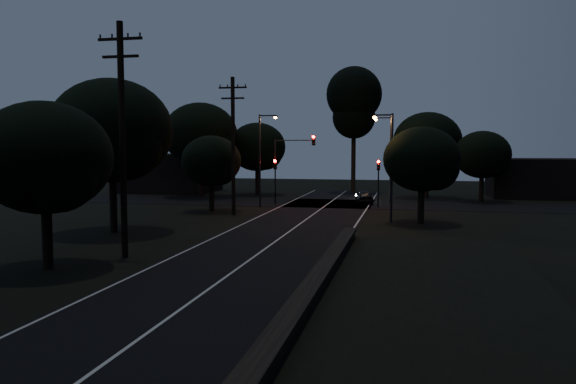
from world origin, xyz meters
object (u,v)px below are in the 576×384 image
at_px(utility_pole_mid, 122,136).
at_px(signal_mast, 294,157).
at_px(tall_pine, 354,102).
at_px(car, 364,197).
at_px(signal_right, 378,174).
at_px(streetlight_a, 262,154).
at_px(streetlight_c, 389,160).
at_px(streetlight_b, 389,153).
at_px(utility_pole_far, 233,143).
at_px(signal_left, 275,173).

height_order(utility_pole_mid, signal_mast, utility_pole_mid).
bearing_deg(utility_pole_mid, tall_pine, 80.07).
xyz_separation_m(signal_mast, car, (6.11, 2.80, -3.73)).
height_order(signal_right, streetlight_a, streetlight_a).
xyz_separation_m(streetlight_c, car, (-2.63, 12.79, -3.74)).
bearing_deg(car, tall_pine, -89.57).
height_order(tall_pine, streetlight_b, tall_pine).
distance_m(utility_pole_far, streetlight_a, 6.10).
xyz_separation_m(signal_mast, streetlight_c, (8.74, -9.99, 0.01)).
distance_m(utility_pole_mid, streetlight_c, 19.15).
bearing_deg(signal_right, utility_pole_mid, -112.99).
xyz_separation_m(tall_pine, signal_mast, (-3.91, -15.01, -5.94)).
height_order(utility_pole_far, car, utility_pole_far).
distance_m(streetlight_a, streetlight_b, 12.19).
bearing_deg(utility_pole_mid, car, 71.68).
relative_size(signal_left, streetlight_a, 0.51).
height_order(tall_pine, signal_left, tall_pine).
bearing_deg(utility_pole_far, signal_mast, 68.89).
distance_m(utility_pole_mid, streetlight_b, 31.15).
bearing_deg(streetlight_c, car, 101.62).
bearing_deg(streetlight_b, tall_pine, 111.38).
height_order(signal_left, signal_mast, signal_mast).
bearing_deg(streetlight_c, signal_right, 97.02).
height_order(utility_pole_far, streetlight_a, utility_pole_far).
relative_size(signal_right, car, 1.15).
bearing_deg(signal_right, tall_pine, 103.49).
bearing_deg(signal_mast, car, 24.58).
xyz_separation_m(utility_pole_mid, tall_pine, (7.00, 40.00, 4.54)).
distance_m(signal_left, signal_right, 9.20).
xyz_separation_m(signal_right, streetlight_b, (0.71, 4.01, 1.80)).
xyz_separation_m(streetlight_b, car, (-2.11, -1.21, -4.03)).
bearing_deg(signal_mast, streetlight_c, -48.81).
height_order(signal_left, signal_right, same).
xyz_separation_m(tall_pine, car, (2.20, -12.21, -9.67)).
relative_size(utility_pole_far, signal_right, 2.56).
height_order(signal_mast, streetlight_a, streetlight_a).
bearing_deg(streetlight_c, utility_pole_mid, -128.26).
distance_m(utility_pole_mid, tall_pine, 40.86).
relative_size(utility_pole_mid, utility_pole_far, 1.05).
xyz_separation_m(signal_left, streetlight_b, (9.91, 4.01, 1.80)).
xyz_separation_m(utility_pole_mid, streetlight_c, (11.83, 15.00, -1.39)).
height_order(signal_right, streetlight_b, streetlight_b).
bearing_deg(utility_pole_mid, signal_mast, 82.96).
bearing_deg(tall_pine, signal_mast, -104.62).
bearing_deg(streetlight_a, car, 29.37).
relative_size(utility_pole_mid, tall_pine, 0.77).
relative_size(tall_pine, car, 4.01).
xyz_separation_m(signal_left, streetlight_a, (-0.71, -1.99, 1.80)).
distance_m(streetlight_c, car, 13.58).
height_order(signal_right, streetlight_c, streetlight_c).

